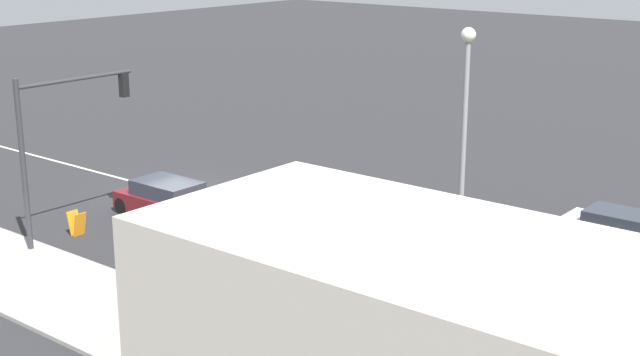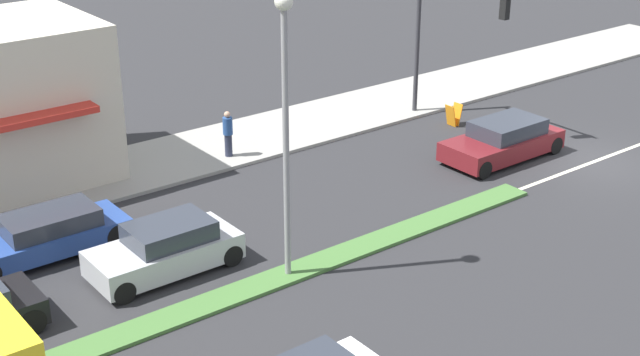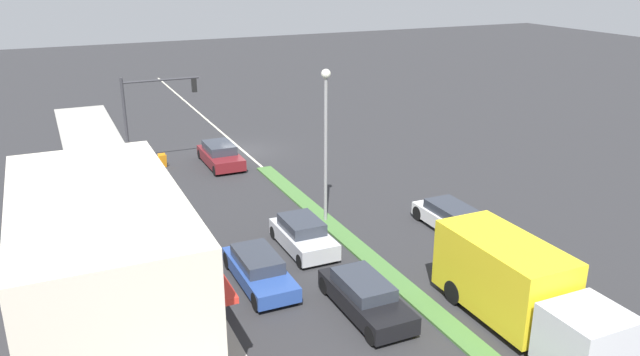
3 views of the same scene
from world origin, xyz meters
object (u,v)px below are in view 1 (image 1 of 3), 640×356
street_lamp (465,118)px  sedan_maroon (171,201)px  warning_aframe_sign (77,224)px  van_white (630,232)px  traffic_signal_main (59,128)px  pedestrian (201,291)px  sedan_silver (493,289)px  coupe_blue (517,349)px

street_lamp → sedan_maroon: (2.20, -10.79, -4.13)m
warning_aframe_sign → sedan_maroon: bearing=163.1°
street_lamp → warning_aframe_sign: size_ratio=8.80×
sedan_maroon → van_white: 16.01m
van_white → traffic_signal_main: bearing=-53.7°
warning_aframe_sign → sedan_maroon: size_ratio=0.19×
pedestrian → sedan_silver: 7.99m
street_lamp → sedan_silver: bearing=47.2°
pedestrian → van_white: bearing=152.6°
van_white → coupe_blue: 10.05m
van_white → pedestrian: bearing=-27.4°
van_white → coupe_blue: coupe_blue is taller
sedan_silver → pedestrian: bearing=-44.2°
pedestrian → coupe_blue: bearing=110.7°
warning_aframe_sign → coupe_blue: 16.37m
street_lamp → van_white: street_lamp is taller
traffic_signal_main → warning_aframe_sign: 3.52m
warning_aframe_sign → van_white: 18.63m
warning_aframe_sign → traffic_signal_main: bearing=17.0°
warning_aframe_sign → sedan_silver: bearing=103.4°
traffic_signal_main → coupe_blue: bearing=94.0°
pedestrian → sedan_silver: bearing=135.8°
traffic_signal_main → coupe_blue: 16.56m
street_lamp → van_white: 7.39m
traffic_signal_main → sedan_silver: size_ratio=1.42×
traffic_signal_main → sedan_maroon: (-3.92, 0.87, -3.26)m
warning_aframe_sign → coupe_blue: (-0.59, 16.36, 0.19)m
pedestrian → traffic_signal_main: bearing=-102.0°
street_lamp → sedan_silver: size_ratio=1.87×
sedan_maroon → pedestrian: bearing=53.0°
traffic_signal_main → van_white: 19.09m
pedestrian → sedan_maroon: pedestrian is taller
pedestrian → van_white: pedestrian is taller
sedan_maroon → warning_aframe_sign: bearing=-16.9°
coupe_blue → sedan_silver: sedan_silver is taller
traffic_signal_main → sedan_maroon: traffic_signal_main is taller
traffic_signal_main → pedestrian: bearing=78.0°
coupe_blue → sedan_silver: bearing=-142.3°
street_lamp → warning_aframe_sign: bearing=-64.7°
street_lamp → sedan_silver: (2.20, 2.38, -4.12)m
pedestrian → sedan_maroon: 9.52m
warning_aframe_sign → van_white: size_ratio=0.18×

